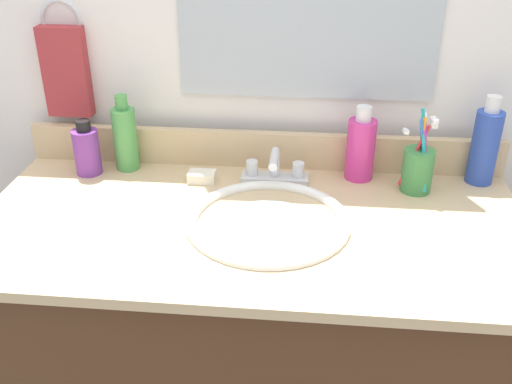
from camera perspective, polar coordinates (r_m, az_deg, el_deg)
The scene contains 14 objects.
vanity_cabinet at distance 1.48m, azimuth -0.45°, elevation -16.26°, with size 1.12×0.52×0.76m, color #4C2D19.
countertop at distance 1.24m, azimuth -0.52°, elevation -3.29°, with size 1.17×0.57×0.02m, color #D1B284.
backsplash at distance 1.45m, azimuth 0.60°, elevation 4.18°, with size 1.17×0.02×0.09m, color #D1B284.
back_wall at distance 1.58m, azimuth 0.77°, elevation -0.63°, with size 2.27×0.04×1.30m, color white.
towel_ring at distance 1.51m, azimuth -18.46°, elevation 15.58°, with size 0.10×0.10×0.01m, color silver.
hand_towel at distance 1.53m, azimuth -18.03°, elevation 11.05°, with size 0.11×0.04×0.22m, color #A53338.
sink_basin at distance 1.24m, azimuth 1.18°, elevation -4.24°, with size 0.35×0.35×0.11m.
faucet at distance 1.38m, azimuth 1.85°, elevation 2.09°, with size 0.16×0.10×0.08m.
bottle_cream_purple at distance 1.47m, azimuth -16.15°, elevation 3.93°, with size 0.06×0.06×0.14m.
bottle_shampoo_blue at distance 1.45m, azimuth 21.39°, elevation 4.26°, with size 0.06×0.06×0.21m.
bottle_toner_green at distance 1.46m, azimuth -12.61°, elevation 5.23°, with size 0.06×0.06×0.19m.
bottle_soap_pink at distance 1.40m, azimuth 10.16°, elevation 4.29°, with size 0.07×0.07×0.18m.
cup_green at distance 1.38m, azimuth 15.48°, elevation 2.28°, with size 0.08×0.09×0.20m.
soap_bar at distance 1.39m, azimuth -5.29°, elevation 1.50°, with size 0.06×0.04×0.02m, color white.
Camera 1 is at (0.11, -1.05, 1.41)m, focal length 41.08 mm.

